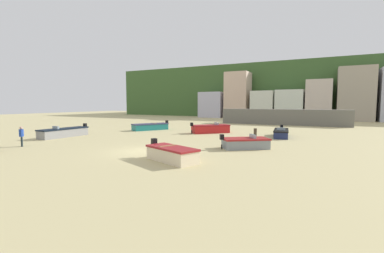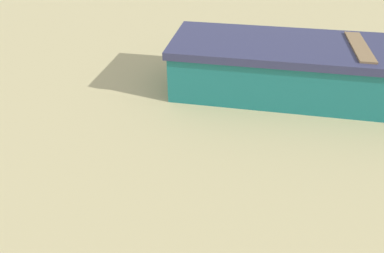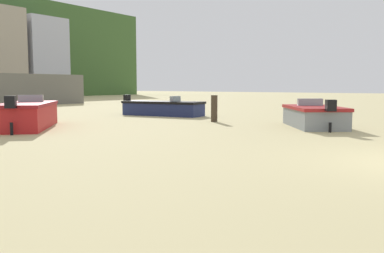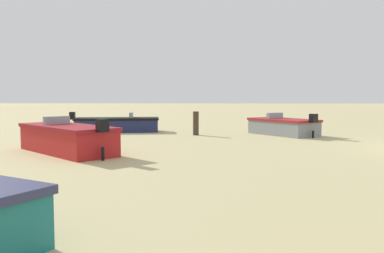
{
  "view_description": "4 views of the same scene",
  "coord_description": "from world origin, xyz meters",
  "px_view_note": "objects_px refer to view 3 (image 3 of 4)",
  "views": [
    {
      "loc": [
        11.8,
        -15.27,
        3.47
      ],
      "look_at": [
        0.06,
        7.63,
        1.23
      ],
      "focal_mm": 24.75,
      "sensor_mm": 36.0,
      "label": 1
    },
    {
      "loc": [
        -4.46,
        9.41,
        2.84
      ],
      "look_at": [
        -6.72,
        10.14,
        1.24
      ],
      "focal_mm": 32.61,
      "sensor_mm": 36.0,
      "label": 2
    },
    {
      "loc": [
        -9.58,
        -0.8,
        1.61
      ],
      "look_at": [
        -3.76,
        3.33,
        0.9
      ],
      "focal_mm": 38.91,
      "sensor_mm": 36.0,
      "label": 3
    },
    {
      "loc": [
        -14.46,
        8.6,
        2.02
      ],
      "look_at": [
        2.56,
        9.11,
        0.69
      ],
      "focal_mm": 38.53,
      "sensor_mm": 36.0,
      "label": 4
    }
  ],
  "objects_px": {
    "boat_navy_2": "(163,108)",
    "boat_red_6": "(27,115)",
    "mooring_post_near_water": "(214,109)",
    "boat_grey_0": "(314,116)"
  },
  "relations": [
    {
      "from": "boat_grey_0",
      "to": "boat_red_6",
      "type": "distance_m",
      "value": 10.97
    },
    {
      "from": "boat_grey_0",
      "to": "mooring_post_near_water",
      "type": "xyz_separation_m",
      "value": [
        -0.3,
        4.38,
        0.17
      ]
    },
    {
      "from": "boat_red_6",
      "to": "mooring_post_near_water",
      "type": "height_order",
      "value": "boat_red_6"
    },
    {
      "from": "boat_grey_0",
      "to": "boat_red_6",
      "type": "relative_size",
      "value": 0.9
    },
    {
      "from": "boat_grey_0",
      "to": "boat_red_6",
      "type": "bearing_deg",
      "value": -178.32
    },
    {
      "from": "boat_navy_2",
      "to": "mooring_post_near_water",
      "type": "xyz_separation_m",
      "value": [
        -1.66,
        -4.3,
        0.19
      ]
    },
    {
      "from": "boat_navy_2",
      "to": "boat_red_6",
      "type": "bearing_deg",
      "value": -7.72
    },
    {
      "from": "boat_navy_2",
      "to": "mooring_post_near_water",
      "type": "height_order",
      "value": "mooring_post_near_water"
    },
    {
      "from": "boat_grey_0",
      "to": "boat_red_6",
      "type": "xyz_separation_m",
      "value": [
        -6.65,
        8.72,
        0.07
      ]
    },
    {
      "from": "boat_red_6",
      "to": "mooring_post_near_water",
      "type": "relative_size",
      "value": 3.63
    }
  ]
}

